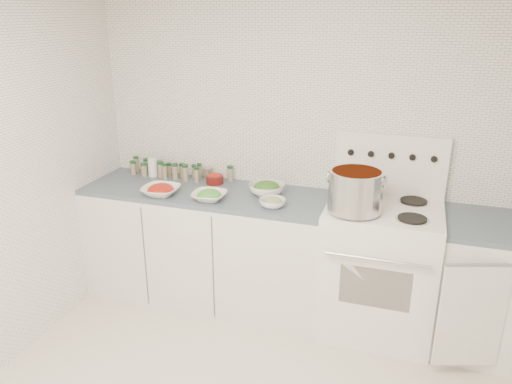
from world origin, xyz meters
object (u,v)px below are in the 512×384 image
(bowl_tomato, at_px, (161,190))
(bowl_snowpea, at_px, (209,196))
(stock_pot, at_px, (356,189))
(stove, at_px, (379,265))

(bowl_tomato, relative_size, bowl_snowpea, 1.09)
(stock_pot, xyz_separation_m, bowl_snowpea, (-1.01, -0.01, -0.16))
(stove, relative_size, bowl_snowpea, 5.42)
(stock_pot, distance_m, bowl_tomato, 1.40)
(stove, xyz_separation_m, bowl_snowpea, (-1.20, -0.17, 0.44))
(stove, xyz_separation_m, bowl_tomato, (-1.57, -0.19, 0.44))
(stove, relative_size, stock_pot, 3.69)
(stove, height_order, bowl_snowpea, stove)
(stove, distance_m, bowl_snowpea, 1.29)
(stove, bearing_deg, stock_pot, -139.50)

